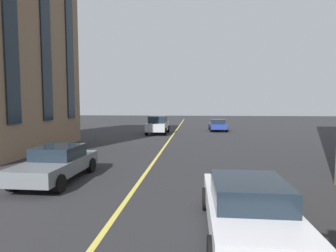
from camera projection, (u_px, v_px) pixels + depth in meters
The scene contains 5 objects.
lane_centre_line at pixel (160, 152), 17.22m from camera, with size 80.00×0.16×0.01m.
car_white_near at pixel (247, 206), 6.20m from camera, with size 4.40×1.95×1.37m.
car_silver_parked_b at pixel (158, 125), 28.40m from camera, with size 4.70×2.14×1.88m.
car_blue_trailing at pixel (218, 125), 31.63m from camera, with size 4.40×1.95×1.37m.
car_grey_mid at pixel (57, 163), 10.85m from camera, with size 4.40×1.95×1.37m.
Camera 1 is at (3.09, -2.13, 3.03)m, focal length 28.81 mm.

